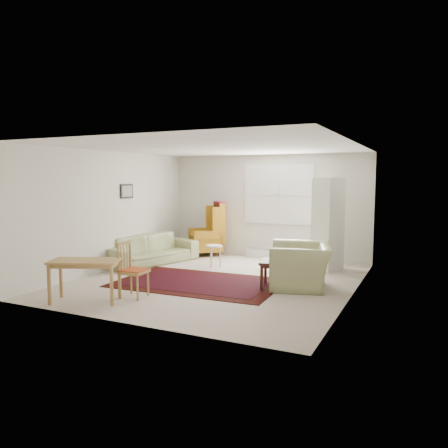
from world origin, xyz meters
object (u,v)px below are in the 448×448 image
at_px(cabinet, 329,224).
at_px(desk_chair, 134,270).
at_px(wingback_chair, 206,228).
at_px(stool, 214,256).
at_px(sofa, 151,244).
at_px(desk, 85,281).
at_px(armchair, 300,261).
at_px(coffee_table, 278,274).

height_order(cabinet, desk_chair, cabinet).
relative_size(wingback_chair, stool, 2.79).
relative_size(sofa, cabinet, 1.14).
bearing_deg(desk, armchair, 40.08).
bearing_deg(armchair, cabinet, 159.69).
bearing_deg(sofa, armchair, -84.38).
relative_size(stool, desk, 0.46).
xyz_separation_m(armchair, coffee_table, (-0.34, -0.24, -0.22)).
relative_size(armchair, wingback_chair, 0.88).
bearing_deg(armchair, stool, -128.80).
height_order(desk, desk_chair, desk_chair).
distance_m(sofa, desk, 3.14).
height_order(coffee_table, desk_chair, desk_chair).
distance_m(stool, cabinet, 2.54).
distance_m(coffee_table, cabinet, 2.10).
bearing_deg(coffee_table, desk_chair, -140.42).
bearing_deg(stool, wingback_chair, 124.82).
xyz_separation_m(coffee_table, stool, (-1.85, 1.17, -0.01)).
xyz_separation_m(sofa, coffee_table, (3.33, -0.91, -0.20)).
height_order(sofa, desk_chair, desk_chair).
relative_size(stool, cabinet, 0.25).
bearing_deg(desk, coffee_table, 40.65).
relative_size(desk, desk_chair, 1.16).
xyz_separation_m(wingback_chair, coffee_table, (2.71, -2.41, -0.43)).
distance_m(sofa, cabinet, 3.96).
distance_m(stool, desk_chair, 2.77).
relative_size(armchair, cabinet, 0.61).
height_order(sofa, stool, sofa).
xyz_separation_m(cabinet, desk, (-2.93, -4.03, -0.64)).
bearing_deg(wingback_chair, desk, -37.39).
bearing_deg(armchair, sofa, -116.05).
height_order(armchair, coffee_table, armchair).
bearing_deg(cabinet, wingback_chair, -175.92).
distance_m(wingback_chair, stool, 1.57).
relative_size(cabinet, desk_chair, 2.14).
bearing_deg(cabinet, sofa, -152.20).
bearing_deg(coffee_table, armchair, 35.53).
bearing_deg(coffee_table, wingback_chair, 138.39).
relative_size(sofa, coffee_table, 3.66).
bearing_deg(cabinet, desk, -113.10).
height_order(armchair, desk, armchair).
bearing_deg(wingback_chair, sofa, -62.77).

